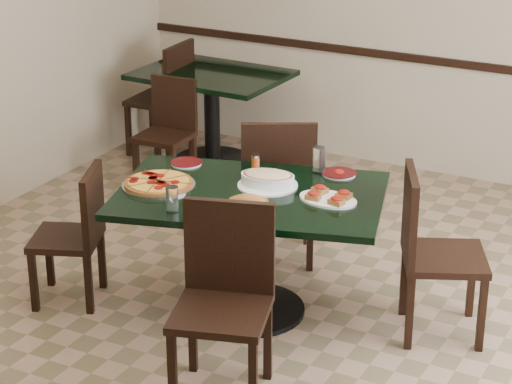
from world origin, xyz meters
The scene contains 20 objects.
floor centered at (0.00, 0.00, 0.00)m, with size 5.50×5.50×0.00m, color #88674E.
main_table centered at (-0.14, 0.06, 0.57)m, with size 1.68×1.32×0.75m.
back_table centered at (-1.60, 2.12, 0.52)m, with size 1.17×0.87×0.75m.
chair_far centered at (-0.29, 0.71, 0.55)m, with size 0.62×0.62×0.98m.
chair_near centered at (0.12, -0.68, 0.55)m, with size 0.57×0.57×0.97m.
chair_right centered at (0.82, 0.32, 0.53)m, with size 0.59×0.59×0.95m.
chair_left centered at (-1.09, -0.28, 0.46)m, with size 0.50×0.50×0.82m.
back_chair_near centered at (-1.67, 1.59, 0.45)m, with size 0.40×0.40×0.81m.
back_chair_left centered at (-2.02, 2.12, 0.53)m, with size 0.46×0.46×0.94m.
pepperoni_pizza centered at (-0.64, -0.10, 0.77)m, with size 0.42×0.42×0.04m.
lasagna_casserole centered at (-0.09, 0.18, 0.80)m, with size 0.34×0.34×0.09m.
bread_basket centered at (-0.02, -0.17, 0.79)m, with size 0.25×0.21×0.09m.
bruschetta_platter centered at (0.29, 0.15, 0.77)m, with size 0.35×0.26×0.05m.
side_plate_near centered at (-0.17, -0.30, 0.76)m, with size 0.18×0.18×0.02m.
side_plate_far_r centered at (0.19, 0.54, 0.76)m, with size 0.20×0.20×0.03m.
side_plate_far_l centered at (-0.69, 0.27, 0.76)m, with size 0.19×0.19×0.02m.
napkin_setting centered at (-0.12, -0.32, 0.75)m, with size 0.20×0.20×0.01m.
water_glass_a centered at (0.07, 0.51, 0.83)m, with size 0.07×0.07×0.16m, color white.
water_glass_b centered at (-0.37, -0.38, 0.82)m, with size 0.07×0.07×0.14m, color white.
pepper_shaker centered at (-0.29, 0.40, 0.79)m, with size 0.05×0.05×0.08m.
Camera 1 is at (2.30, -4.44, 2.83)m, focal length 70.00 mm.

